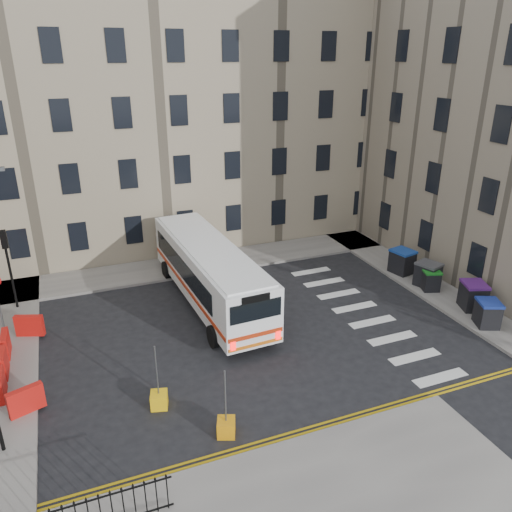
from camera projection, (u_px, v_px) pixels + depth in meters
ground at (287, 326)px, 23.79m from camera, size 120.00×120.00×0.00m
pavement_north at (132, 274)px, 29.10m from camera, size 36.00×3.20×0.15m
pavement_east at (394, 265)px, 30.27m from camera, size 2.40×26.00×0.15m
terrace_north at (86, 111)px, 31.43m from camera, size 38.30×10.80×17.20m
traffic_light_nw at (7, 257)px, 24.19m from camera, size 0.28×0.22×4.10m
roadworks_barriers at (13, 361)px, 19.93m from camera, size 1.66×6.26×1.00m
bus at (209, 271)px, 25.32m from camera, size 3.32×11.58×3.11m
wheelie_bin_a at (488, 313)px, 23.32m from camera, size 1.35×1.43×1.25m
wheelie_bin_b at (473, 296)px, 24.84m from camera, size 1.46×1.56×1.38m
wheelie_bin_c at (430, 279)px, 26.90m from camera, size 1.17×1.25×1.13m
wheelie_bin_d at (428, 274)px, 27.25m from camera, size 1.40×1.50×1.34m
wheelie_bin_e at (402, 261)px, 28.89m from camera, size 1.33×1.45×1.38m
bollard_yellow at (159, 400)px, 18.27m from camera, size 0.73×0.73×0.60m
bollard_chevron at (226, 427)px, 16.94m from camera, size 0.78×0.78×0.60m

